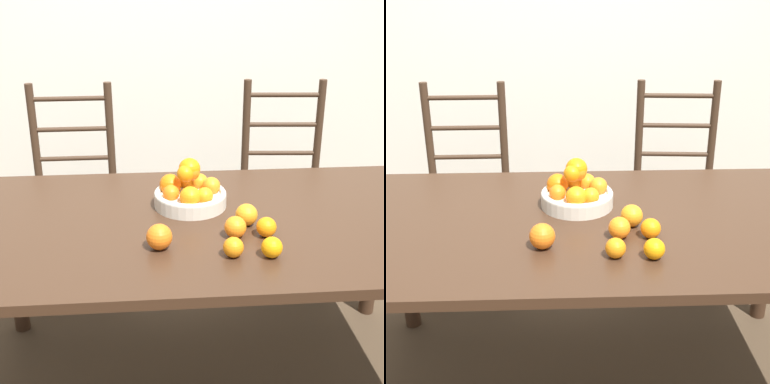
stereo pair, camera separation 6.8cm
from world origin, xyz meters
The scene contains 12 objects.
ground_plane centered at (0.00, 0.00, 0.00)m, with size 12.00×12.00×0.00m, color #423323.
wall_back centered at (0.00, 1.55, 1.30)m, with size 8.00×0.06×2.60m.
dining_table centered at (0.00, 0.00, 0.64)m, with size 1.80×0.98×0.72m.
fruit_bowl centered at (-0.06, 0.12, 0.78)m, with size 0.27×0.27×0.18m.
orange_loose_0 centered at (-0.18, -0.20, 0.77)m, with size 0.08×0.08×0.08m.
orange_loose_1 centered at (0.04, -0.27, 0.76)m, with size 0.06×0.06×0.06m.
orange_loose_2 centered at (0.07, -0.15, 0.76)m, with size 0.07×0.07×0.07m.
orange_loose_3 centered at (0.17, -0.15, 0.76)m, with size 0.07×0.07×0.07m.
orange_loose_4 centered at (0.12, -0.06, 0.76)m, with size 0.08×0.08×0.08m.
orange_loose_5 centered at (0.16, -0.29, 0.76)m, with size 0.07×0.07×0.07m.
chair_left centered at (-0.59, 0.81, 0.49)m, with size 0.42×0.40×1.03m.
chair_right centered at (0.48, 0.81, 0.49)m, with size 0.45×0.43×1.03m.
Camera 1 is at (-0.20, -1.70, 1.54)m, focal length 50.00 mm.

